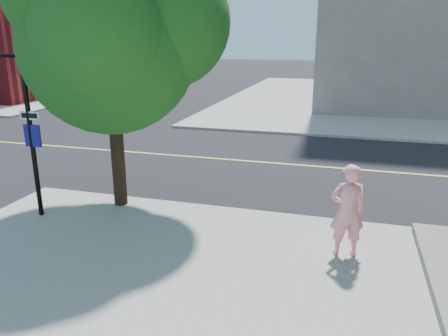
% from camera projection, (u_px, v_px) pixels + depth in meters
% --- Properties ---
extents(ground, '(140.00, 140.00, 0.00)m').
position_uv_depth(ground, '(77.00, 195.00, 11.83)').
color(ground, black).
rests_on(ground, ground).
extents(road_ew, '(140.00, 9.00, 0.01)m').
position_uv_depth(road_ew, '(149.00, 153.00, 15.97)').
color(road_ew, black).
rests_on(road_ew, ground).
extents(man_on_phone, '(0.75, 0.60, 1.80)m').
position_uv_depth(man_on_phone, '(347.00, 211.00, 8.10)').
color(man_on_phone, pink).
rests_on(man_on_phone, sidewalk_se).
extents(street_tree, '(4.95, 4.50, 6.57)m').
position_uv_depth(street_tree, '(113.00, 25.00, 9.65)').
color(street_tree, black).
rests_on(street_tree, sidewalk_se).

